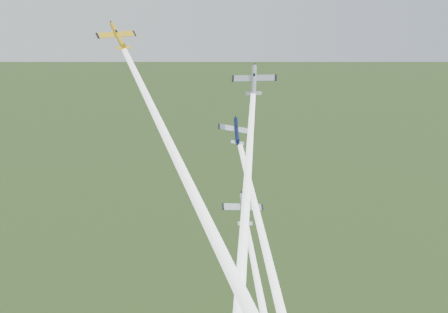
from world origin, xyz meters
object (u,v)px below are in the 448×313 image
at_px(plane_silver_low, 243,209).
at_px(plane_silver_right, 254,80).
at_px(plane_navy, 237,131).
at_px(plane_yellow, 118,36).

bearing_deg(plane_silver_low, plane_silver_right, 56.68).
height_order(plane_silver_right, plane_silver_low, plane_silver_right).
bearing_deg(plane_navy, plane_yellow, 166.96).
distance_m(plane_navy, plane_silver_low, 14.92).
xyz_separation_m(plane_yellow, plane_navy, (20.61, -5.38, -17.65)).
bearing_deg(plane_yellow, plane_navy, -34.19).
relative_size(plane_yellow, plane_silver_low, 0.93).
distance_m(plane_yellow, plane_silver_right, 26.10).
height_order(plane_navy, plane_silver_low, plane_navy).
xyz_separation_m(plane_yellow, plane_silver_right, (24.30, -4.59, -8.32)).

